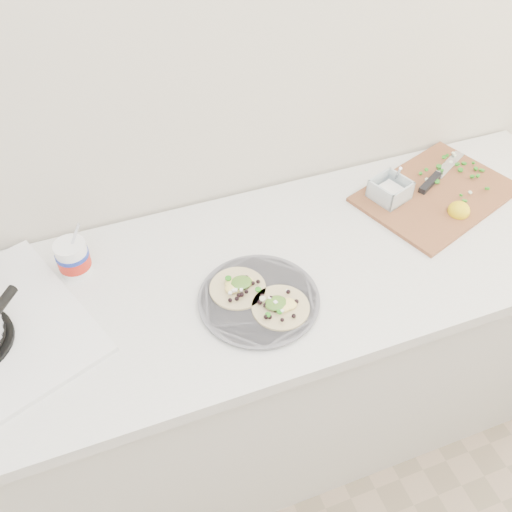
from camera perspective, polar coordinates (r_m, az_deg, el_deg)
name	(u,v)px	position (r m, az deg, el deg)	size (l,w,h in m)	color
counter	(206,379)	(1.85, -5.03, -12.12)	(2.44, 0.66, 0.90)	silver
taco_plate	(259,297)	(1.44, 0.28, -4.17)	(0.31, 0.31, 0.04)	#5D5C64
tub	(73,255)	(1.55, -17.80, 0.11)	(0.09, 0.09, 0.19)	white
cutboard	(432,190)	(1.82, 17.23, 6.31)	(0.54, 0.45, 0.07)	brown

